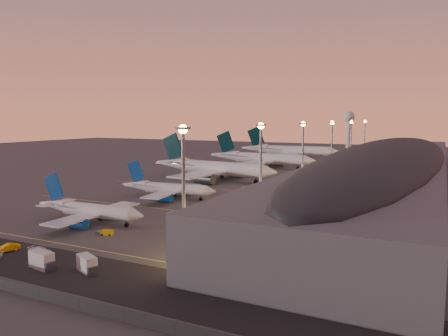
% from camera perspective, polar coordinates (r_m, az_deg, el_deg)
% --- Properties ---
extents(ground, '(700.00, 700.00, 0.00)m').
position_cam_1_polar(ground, '(140.30, -9.07, -4.68)').
color(ground, '#3D3B39').
extents(airliner_narrow_south, '(34.48, 30.74, 12.34)m').
position_cam_1_polar(airliner_narrow_south, '(119.66, -17.22, -5.29)').
color(airliner_narrow_south, silver).
rests_on(airliner_narrow_south, ground).
extents(airliner_narrow_north, '(35.58, 31.92, 12.70)m').
position_cam_1_polar(airliner_narrow_north, '(149.44, -7.38, -2.68)').
color(airliner_narrow_north, silver).
rests_on(airliner_narrow_north, ground).
extents(airliner_wide_near, '(63.56, 58.24, 20.33)m').
position_cam_1_polar(airliner_wide_near, '(192.28, -1.56, 0.02)').
color(airliner_wide_near, silver).
rests_on(airliner_wide_near, ground).
extents(airliner_wide_mid, '(62.20, 56.57, 19.92)m').
position_cam_1_polar(airliner_wide_mid, '(239.20, 4.79, 1.26)').
color(airliner_wide_mid, silver).
rests_on(airliner_wide_mid, ground).
extents(airliner_wide_far, '(67.14, 61.13, 21.50)m').
position_cam_1_polar(airliner_wide_far, '(293.09, 8.47, 2.26)').
color(airliner_wide_far, silver).
rests_on(airliner_wide_far, ground).
extents(terminal_building, '(56.35, 255.00, 17.46)m').
position_cam_1_polar(terminal_building, '(185.77, 20.74, 0.46)').
color(terminal_building, '#535358').
rests_on(terminal_building, ground).
extents(light_masts, '(2.20, 217.20, 25.90)m').
position_cam_1_polar(light_masts, '(182.27, 12.49, 3.39)').
color(light_masts, slate).
rests_on(light_masts, ground).
extents(radar_tower, '(9.00, 9.00, 32.50)m').
position_cam_1_polar(radar_tower, '(378.14, 16.02, 5.51)').
color(radar_tower, silver).
rests_on(radar_tower, ground).
extents(lane_markings, '(90.00, 180.36, 0.00)m').
position_cam_1_polar(lane_markings, '(173.77, -1.33, -2.43)').
color(lane_markings, '#D8C659').
rests_on(lane_markings, ground).
extents(baggage_tug_a, '(4.18, 2.58, 1.17)m').
position_cam_1_polar(baggage_tug_a, '(106.44, -15.27, -8.16)').
color(baggage_tug_a, '#E39C08').
rests_on(baggage_tug_a, ground).
extents(baggage_tug_b, '(4.20, 2.15, 1.20)m').
position_cam_1_polar(baggage_tug_b, '(105.75, -2.78, -8.02)').
color(baggage_tug_b, '#E39C08').
rests_on(baggage_tug_b, ground).
extents(baggage_tug_c, '(4.35, 2.11, 1.26)m').
position_cam_1_polar(baggage_tug_c, '(135.23, 1.24, -4.77)').
color(baggage_tug_c, '#E39C08').
rests_on(baggage_tug_c, ground).
extents(catering_truck_a, '(5.53, 3.87, 2.91)m').
position_cam_1_polar(catering_truck_a, '(82.65, -17.38, -11.94)').
color(catering_truck_a, silver).
rests_on(catering_truck_a, ground).
extents(catering_truck_b, '(5.79, 2.94, 3.11)m').
position_cam_1_polar(catering_truck_b, '(87.11, -22.60, -11.12)').
color(catering_truck_b, silver).
rests_on(catering_truck_b, ground).
extents(service_van_d, '(2.92, 4.96, 1.55)m').
position_cam_1_polar(service_van_d, '(100.77, -26.42, -9.32)').
color(service_van_d, '#E39C08').
rests_on(service_van_d, ground).
extents(service_van_e, '(5.10, 2.47, 1.43)m').
position_cam_1_polar(service_van_e, '(96.19, -22.89, -9.92)').
color(service_van_e, silver).
rests_on(service_van_e, ground).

